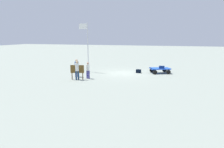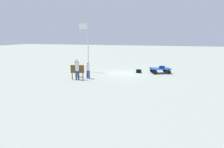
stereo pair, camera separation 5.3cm
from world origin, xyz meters
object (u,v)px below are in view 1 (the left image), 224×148
at_px(suitcase_grey, 162,67).
at_px(signboard, 77,70).
at_px(worker_lead, 88,69).
at_px(worker_supervisor, 77,69).
at_px(suitcase_navy, 139,71).
at_px(worker_trailing, 77,66).
at_px(flagpole, 87,42).
at_px(luggage_cart, 160,69).

height_order(suitcase_grey, signboard, signboard).
relative_size(suitcase_grey, worker_lead, 0.37).
xyz_separation_m(suitcase_grey, worker_supervisor, (7.10, 5.15, 0.32)).
xyz_separation_m(suitcase_grey, suitcase_navy, (2.36, 0.24, -0.50)).
height_order(suitcase_grey, worker_trailing, worker_trailing).
xyz_separation_m(worker_supervisor, signboard, (0.00, -0.02, -0.13)).
distance_m(suitcase_navy, flagpole, 6.35).
height_order(suitcase_navy, worker_lead, worker_lead).
xyz_separation_m(suitcase_navy, worker_supervisor, (4.74, 4.91, 0.82)).
bearing_deg(worker_supervisor, signboard, -87.03).
distance_m(luggage_cart, signboard, 8.76).
relative_size(suitcase_grey, worker_trailing, 0.34).
height_order(worker_trailing, signboard, worker_trailing).
relative_size(worker_supervisor, signboard, 1.30).
relative_size(worker_trailing, signboard, 1.29).
relative_size(suitcase_grey, flagpole, 0.11).
height_order(suitcase_grey, worker_supervisor, worker_supervisor).
bearing_deg(worker_supervisor, flagpole, -78.96).
bearing_deg(worker_lead, signboard, 45.00).
xyz_separation_m(suitcase_grey, worker_trailing, (7.74, 3.93, 0.33)).
distance_m(worker_lead, worker_trailing, 1.46).
bearing_deg(worker_trailing, luggage_cart, -151.09).
bearing_deg(worker_trailing, flagpole, -86.72).
bearing_deg(suitcase_navy, flagpole, 7.91).
height_order(suitcase_navy, signboard, signboard).
distance_m(luggage_cart, worker_supervisor, 8.78).
distance_m(worker_supervisor, flagpole, 4.75).
xyz_separation_m(worker_trailing, flagpole, (0.17, -2.92, 2.16)).
xyz_separation_m(worker_lead, signboard, (0.73, 0.73, 0.02)).
xyz_separation_m(luggage_cart, suitcase_navy, (2.16, 0.48, -0.24)).
bearing_deg(suitcase_navy, luggage_cart, -167.52).
bearing_deg(luggage_cart, suitcase_grey, 130.47).
height_order(worker_lead, worker_supervisor, worker_supervisor).
bearing_deg(worker_trailing, worker_lead, 160.50).
height_order(luggage_cart, signboard, signboard).
distance_m(suitcase_grey, worker_lead, 7.76).
bearing_deg(flagpole, suitcase_navy, -172.09).
xyz_separation_m(luggage_cart, worker_trailing, (7.54, 4.16, 0.60)).
bearing_deg(worker_supervisor, suitcase_navy, -133.98).
distance_m(suitcase_grey, flagpole, 8.36).
height_order(suitcase_grey, suitcase_navy, suitcase_grey).
bearing_deg(signboard, worker_lead, -135.00).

